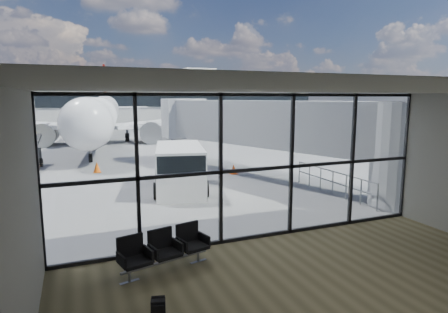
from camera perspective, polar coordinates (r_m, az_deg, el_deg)
ground at (r=50.45m, az=-15.98°, el=3.63°), size 220.00×220.00×0.00m
lounge_shell at (r=7.48m, az=22.05°, el=-4.83°), size 12.02×8.01×4.51m
glass_curtain_wall at (r=11.42m, az=5.09°, el=-1.70°), size 12.10×0.12×4.50m
jet_bridge at (r=19.85m, az=8.51°, el=4.24°), size 8.00×16.50×4.33m
apron_railing at (r=17.60m, az=16.22°, el=-3.33°), size 0.06×5.46×1.11m
far_terminal at (r=72.12m, az=-18.45°, el=8.35°), size 80.00×12.20×11.00m
tree_5 at (r=82.61m, az=-29.09°, el=8.87°), size 6.27×6.27×9.03m
seating_row at (r=9.88m, az=-9.26°, el=-13.60°), size 2.36×1.18×1.05m
backpack at (r=8.12m, az=-9.99°, el=-21.85°), size 0.32×0.31×0.42m
airliner at (r=39.76m, az=-18.36°, el=6.04°), size 29.16×33.91×8.75m
service_van at (r=17.76m, az=-6.78°, el=-1.73°), size 3.20×5.21×2.11m
belt_loader at (r=25.77m, az=-28.28°, el=-0.36°), size 2.04×4.46×1.99m
traffic_cone_a at (r=23.30m, az=-18.79°, el=-1.57°), size 0.44×0.44×0.63m
traffic_cone_b at (r=21.60m, az=1.47°, el=-1.96°), size 0.40×0.40×0.57m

